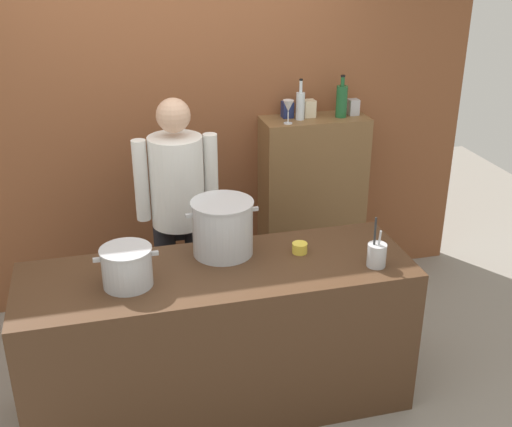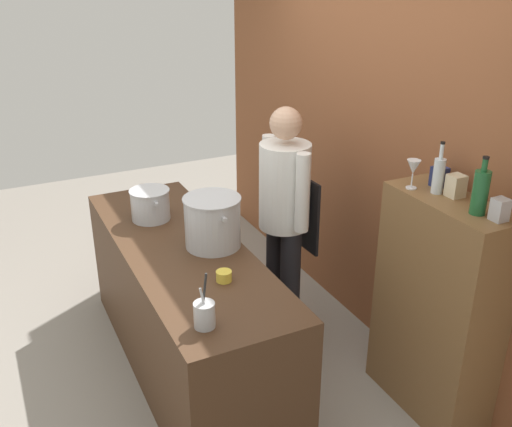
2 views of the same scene
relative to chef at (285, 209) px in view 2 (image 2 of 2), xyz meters
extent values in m
plane|color=gray|center=(0.10, -0.77, -0.96)|extent=(8.00, 8.00, 0.00)
cube|color=brown|center=(0.10, 0.63, 0.54)|extent=(4.40, 0.10, 3.00)
cube|color=#472D1C|center=(0.10, -0.77, -0.51)|extent=(2.14, 0.70, 0.90)
cube|color=brown|center=(1.06, 0.42, -0.29)|extent=(0.76, 0.32, 1.35)
cylinder|color=black|center=(0.10, 0.00, -0.54)|extent=(0.14, 0.14, 0.84)
cylinder|color=black|center=(-0.10, -0.01, -0.54)|extent=(0.14, 0.14, 0.84)
cylinder|color=white|center=(0.00, 0.00, 0.17)|extent=(0.34, 0.34, 0.58)
cube|color=black|center=(-0.01, 0.18, -0.07)|extent=(0.30, 0.03, 0.52)
cylinder|color=white|center=(0.22, 0.00, 0.19)|extent=(0.09, 0.09, 0.52)
cylinder|color=white|center=(-0.22, -0.01, 0.19)|extent=(0.09, 0.09, 0.52)
sphere|color=tan|center=(0.00, 0.00, 0.59)|extent=(0.21, 0.21, 0.21)
cylinder|color=#B7BABF|center=(0.17, -0.59, 0.09)|extent=(0.34, 0.34, 0.31)
cylinder|color=#B7BABF|center=(0.17, -0.59, 0.25)|extent=(0.35, 0.35, 0.01)
cube|color=#B7BABF|center=(-0.02, -0.59, 0.19)|extent=(0.04, 0.02, 0.02)
cube|color=#B7BABF|center=(0.36, -0.59, 0.19)|extent=(0.04, 0.02, 0.02)
cylinder|color=#B7BABF|center=(-0.38, -0.82, 0.04)|extent=(0.26, 0.26, 0.20)
cylinder|color=#B7BABF|center=(-0.38, -0.82, 0.14)|extent=(0.27, 0.27, 0.01)
cube|color=#B7BABF|center=(-0.52, -0.82, 0.10)|extent=(0.04, 0.02, 0.02)
cube|color=#B7BABF|center=(-0.23, -0.82, 0.10)|extent=(0.04, 0.02, 0.02)
cylinder|color=#B7BABF|center=(0.94, -0.95, 0.00)|extent=(0.10, 0.10, 0.13)
cylinder|color=#B7BABF|center=(0.95, -0.95, 0.05)|extent=(0.01, 0.05, 0.20)
cylinder|color=#262626|center=(0.93, -0.94, 0.09)|extent=(0.02, 0.04, 0.26)
cylinder|color=yellow|center=(0.59, -0.70, -0.04)|extent=(0.09, 0.09, 0.06)
cylinder|color=silver|center=(0.94, 0.41, 0.48)|extent=(0.06, 0.06, 0.19)
cylinder|color=silver|center=(0.94, 0.41, 0.62)|extent=(0.02, 0.02, 0.08)
cylinder|color=black|center=(0.94, 0.41, 0.67)|extent=(0.02, 0.02, 0.01)
cylinder|color=#1E592D|center=(1.24, 0.40, 0.50)|extent=(0.08, 0.08, 0.22)
cylinder|color=#1E592D|center=(1.24, 0.40, 0.64)|extent=(0.03, 0.03, 0.06)
cylinder|color=black|center=(1.24, 0.40, 0.68)|extent=(0.03, 0.03, 0.01)
cylinder|color=silver|center=(0.83, 0.33, 0.39)|extent=(0.06, 0.06, 0.01)
cylinder|color=silver|center=(0.83, 0.33, 0.43)|extent=(0.01, 0.01, 0.08)
cone|color=silver|center=(0.83, 0.33, 0.51)|extent=(0.08, 0.08, 0.08)
cube|color=beige|center=(1.02, 0.46, 0.44)|extent=(0.08, 0.08, 0.12)
cube|color=navy|center=(0.87, 0.49, 0.44)|extent=(0.08, 0.08, 0.11)
cube|color=#B2B2B7|center=(1.35, 0.43, 0.44)|extent=(0.07, 0.07, 0.11)
camera|label=1|loc=(-0.46, -3.75, 1.62)|focal=44.96mm
camera|label=2|loc=(3.16, -1.75, 1.57)|focal=41.12mm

